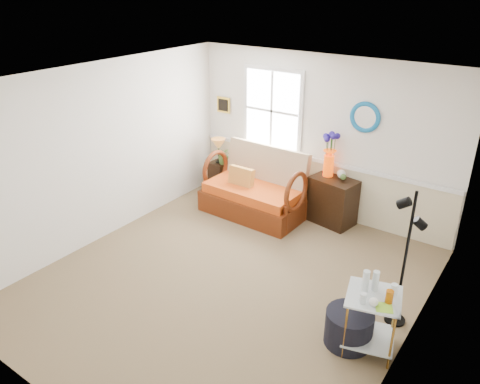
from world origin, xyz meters
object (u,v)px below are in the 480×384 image
Objects in this scene: cabinet at (332,201)px; ottoman at (349,328)px; floor_lamp at (405,260)px; loveseat at (254,184)px; side_table at (370,322)px; lamp_stand at (219,176)px.

cabinet reaches higher than ottoman.
cabinet is 2.47m from floor_lamp.
loveseat reaches higher than ottoman.
side_table is 0.78m from floor_lamp.
lamp_stand is 4.30m from floor_lamp.
lamp_stand is at bearing 148.31° from side_table.
cabinet reaches higher than lamp_stand.
side_table is at bearing -46.71° from cabinet.
cabinet is at bearing 0.97° from lamp_stand.
cabinet is (2.25, 0.04, 0.10)m from lamp_stand.
floor_lamp is (2.84, -1.32, 0.28)m from loveseat.
cabinet is 1.47× the size of ottoman.
cabinet is at bearing 123.07° from side_table.
ottoman is at bearing -33.62° from lamp_stand.
loveseat is at bearing 142.25° from ottoman.
loveseat is 2.43× the size of side_table.
ottoman is at bearing -114.60° from floor_lamp.
lamp_stand is 4.46m from side_table.
side_table is 1.33× the size of ottoman.
loveseat is 3.24× the size of ottoman.
floor_lamp reaches higher than cabinet.
loveseat reaches higher than lamp_stand.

